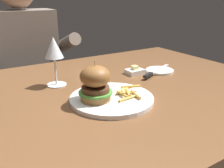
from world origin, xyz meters
name	(u,v)px	position (x,y,z in m)	size (l,w,h in m)	color
dining_table	(101,111)	(0.00, 0.00, 0.66)	(1.38, 0.94, 0.74)	brown
main_plate	(112,99)	(-0.01, -0.09, 0.75)	(0.27, 0.27, 0.01)	white
burger_sandwich	(95,83)	(-0.06, -0.09, 0.81)	(0.11, 0.11, 0.13)	#9E6B38
fries_pile	(127,92)	(0.04, -0.11, 0.76)	(0.11, 0.10, 0.02)	gold
wine_glass	(54,50)	(-0.11, 0.14, 0.87)	(0.07, 0.07, 0.18)	silver
bread_plate	(160,71)	(0.34, 0.06, 0.74)	(0.12, 0.12, 0.01)	white
table_knife	(155,72)	(0.29, 0.04, 0.75)	(0.21, 0.10, 0.01)	silver
butter_dish	(135,71)	(0.22, 0.10, 0.75)	(0.07, 0.06, 0.04)	white
diner_person	(28,82)	(-0.08, 0.75, 0.56)	(0.51, 0.36, 1.18)	#282833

